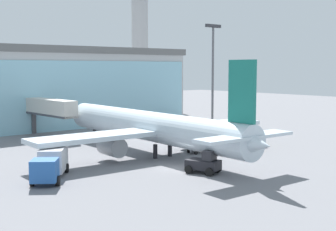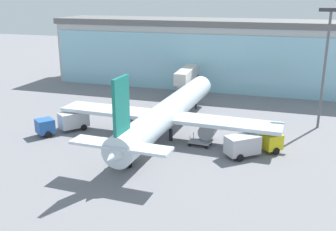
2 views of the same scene
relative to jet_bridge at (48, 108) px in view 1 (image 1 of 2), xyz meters
The scene contains 12 objects.
ground 29.22m from the jet_bridge, 89.38° to the right, with size 240.00×240.00×0.00m, color slate.
terminal_building 11.50m from the jet_bridge, 88.40° to the left, with size 63.61×12.91×13.84m.
jet_bridge is the anchor object (origin of this frame).
control_tower 61.94m from the jet_bridge, 39.90° to the left, with size 9.70×9.70×35.24m.
apron_light_mast 26.27m from the jet_bridge, 26.43° to the right, with size 3.20×0.40×17.05m.
airplane 21.41m from the jet_bridge, 82.24° to the right, with size 30.80×36.15×10.99m.
catering_truck 27.05m from the jet_bridge, 115.59° to the right, with size 6.12×7.17×2.65m.
fuel_truck 29.03m from the jet_bridge, 59.38° to the right, with size 6.97×6.43×2.65m.
baggage_cart 25.40m from the jet_bridge, 71.43° to the right, with size 2.91×1.80×1.50m.
pushback_tug 32.13m from the jet_bridge, 88.59° to the right, with size 3.05×3.62×2.30m.
safety_cone_nose 28.22m from the jet_bridge, 83.53° to the right, with size 0.36×0.36×0.55m, color orange.
safety_cone_wingtip 25.54m from the jet_bridge, 51.78° to the right, with size 0.36×0.36×0.55m, color orange.
Camera 1 is at (-31.18, -34.97, 10.28)m, focal length 50.00 mm.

